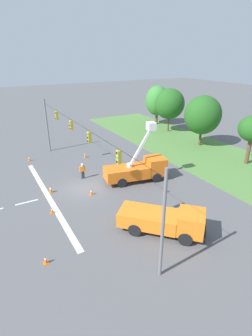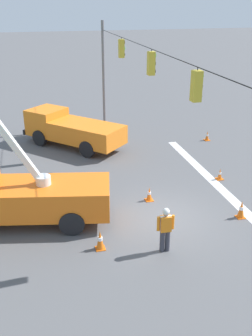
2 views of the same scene
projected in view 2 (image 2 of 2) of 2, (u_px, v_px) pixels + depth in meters
The scene contains 11 objects.
ground_plane at pixel (165, 218), 16.59m from camera, with size 200.00×200.00×0.00m, color #565659.
signal_gantry at pixel (169, 112), 14.80m from camera, with size 26.20×0.33×7.20m.
utility_truck_bucket_lift at pixel (19, 193), 15.75m from camera, with size 3.52×7.01×6.26m.
utility_truck_support_near at pixel (71, 129), 24.18m from camera, with size 6.22×6.10×2.08m.
road_worker at pixel (165, 227), 14.04m from camera, with size 0.26×0.65×1.77m.
traffic_cone_foreground_right at pixel (100, 240), 14.39m from camera, with size 0.36×0.36×0.77m.
traffic_cone_mid_left at pixel (220, 174), 19.98m from camera, with size 0.36×0.36×0.59m.
traffic_cone_near_bucket at pixel (3, 180), 19.22m from camera, with size 0.36×0.36×0.69m.
traffic_cone_lane_edge_a at pixel (149, 194), 17.88m from camera, with size 0.36×0.36×0.65m.
traffic_cone_lane_edge_b at pixel (241, 209), 16.46m from camera, with size 0.36×0.36×0.78m.
traffic_cone_far_left at pixel (207, 136), 25.43m from camera, with size 0.36×0.36×0.62m.
Camera 2 is at (-13.53, 5.08, 8.56)m, focal length 42.00 mm.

